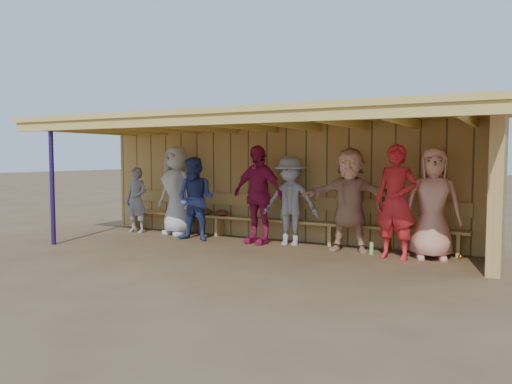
# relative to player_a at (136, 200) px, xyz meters

# --- Properties ---
(ground) EXTENTS (90.00, 90.00, 0.00)m
(ground) POSITION_rel_player_a_xyz_m (3.22, -0.58, -0.75)
(ground) COLOR brown
(ground) RESTS_ON ground
(player_a) EXTENTS (0.57, 0.40, 1.50)m
(player_a) POSITION_rel_player_a_xyz_m (0.00, 0.00, 0.00)
(player_a) COLOR gray
(player_a) RESTS_ON ground
(player_b) EXTENTS (1.08, 0.82, 1.97)m
(player_b) POSITION_rel_player_a_xyz_m (1.00, 0.19, 0.24)
(player_b) COLOR silver
(player_b) RESTS_ON ground
(player_c) EXTENTS (0.90, 0.73, 1.72)m
(player_c) POSITION_rel_player_a_xyz_m (1.82, -0.27, 0.11)
(player_c) COLOR navy
(player_c) RESTS_ON ground
(player_d) EXTENTS (1.21, 0.65, 1.96)m
(player_d) POSITION_rel_player_a_xyz_m (3.11, 0.04, 0.23)
(player_d) COLOR #AC1B4B
(player_d) RESTS_ON ground
(player_e) EXTENTS (1.24, 0.89, 1.74)m
(player_e) POSITION_rel_player_a_xyz_m (3.76, 0.16, 0.12)
(player_e) COLOR gray
(player_e) RESTS_ON ground
(player_f) EXTENTS (1.84, 0.89, 1.90)m
(player_f) POSITION_rel_player_a_xyz_m (4.97, 0.09, 0.20)
(player_f) COLOR tan
(player_f) RESTS_ON ground
(player_g) EXTENTS (0.77, 0.56, 1.95)m
(player_g) POSITION_rel_player_a_xyz_m (5.88, -0.22, 0.22)
(player_g) COLOR red
(player_g) RESTS_ON ground
(player_h) EXTENTS (1.05, 0.82, 1.89)m
(player_h) POSITION_rel_player_a_xyz_m (6.43, 0.04, 0.20)
(player_h) COLOR tan
(player_h) RESTS_ON ground
(dugout_structure) EXTENTS (8.80, 3.20, 2.50)m
(dugout_structure) POSITION_rel_player_a_xyz_m (3.60, 0.11, 0.95)
(dugout_structure) COLOR tan
(dugout_structure) RESTS_ON ground
(bench) EXTENTS (7.60, 0.34, 0.93)m
(bench) POSITION_rel_player_a_xyz_m (3.22, 0.53, -0.22)
(bench) COLOR tan
(bench) RESTS_ON ground
(dugout_equipment) EXTENTS (5.60, 0.62, 0.80)m
(dugout_equipment) POSITION_rel_player_a_xyz_m (2.44, 0.41, -0.26)
(dugout_equipment) COLOR orange
(dugout_equipment) RESTS_ON ground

